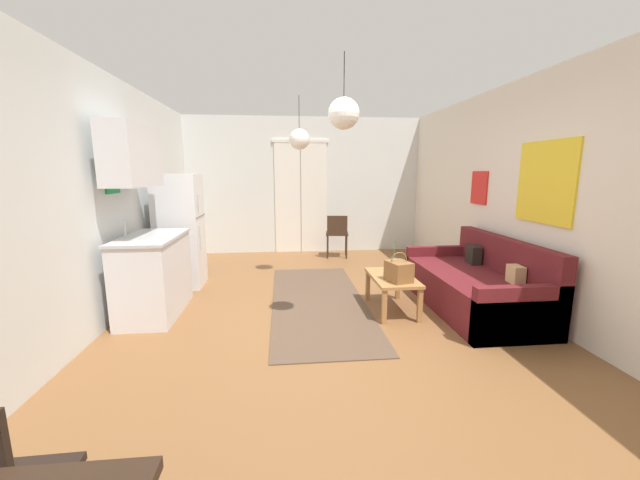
# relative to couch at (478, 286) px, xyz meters

# --- Properties ---
(ground_plane) EXTENTS (5.25, 8.33, 0.10)m
(ground_plane) POSITION_rel_couch_xyz_m (-1.86, -0.40, -0.32)
(ground_plane) COLOR brown
(wall_back) EXTENTS (4.85, 0.13, 2.69)m
(wall_back) POSITION_rel_couch_xyz_m (-1.86, 3.51, 1.06)
(wall_back) COLOR silver
(wall_back) RESTS_ON ground_plane
(wall_right) EXTENTS (0.12, 7.93, 2.69)m
(wall_right) POSITION_rel_couch_xyz_m (0.52, -0.39, 1.08)
(wall_right) COLOR silver
(wall_right) RESTS_ON ground_plane
(wall_left) EXTENTS (0.12, 7.93, 2.69)m
(wall_left) POSITION_rel_couch_xyz_m (-4.23, -0.40, 1.07)
(wall_left) COLOR silver
(wall_left) RESTS_ON ground_plane
(area_rug) EXTENTS (1.15, 3.10, 0.01)m
(area_rug) POSITION_rel_couch_xyz_m (-1.88, 0.44, -0.27)
(area_rug) COLOR brown
(area_rug) RESTS_ON ground_plane
(couch) EXTENTS (0.95, 1.98, 0.85)m
(couch) POSITION_rel_couch_xyz_m (0.00, 0.00, 0.00)
(couch) COLOR #5B191E
(couch) RESTS_ON ground_plane
(coffee_table) EXTENTS (0.48, 0.85, 0.42)m
(coffee_table) POSITION_rel_couch_xyz_m (-1.04, 0.04, 0.08)
(coffee_table) COLOR #A87542
(coffee_table) RESTS_ON ground_plane
(bamboo_vase) EXTENTS (0.08, 0.08, 0.38)m
(bamboo_vase) POSITION_rel_couch_xyz_m (-0.97, 0.25, 0.23)
(bamboo_vase) COLOR #47704C
(bamboo_vase) RESTS_ON coffee_table
(handbag) EXTENTS (0.29, 0.33, 0.33)m
(handbag) POSITION_rel_couch_xyz_m (-1.03, -0.16, 0.26)
(handbag) COLOR brown
(handbag) RESTS_ON coffee_table
(refrigerator) EXTENTS (0.62, 0.58, 1.60)m
(refrigerator) POSITION_rel_couch_xyz_m (-3.77, 1.31, 0.53)
(refrigerator) COLOR white
(refrigerator) RESTS_ON ground_plane
(kitchen_counter) EXTENTS (0.59, 1.14, 2.12)m
(kitchen_counter) POSITION_rel_couch_xyz_m (-3.83, 0.22, 0.55)
(kitchen_counter) COLOR silver
(kitchen_counter) RESTS_ON ground_plane
(accent_chair) EXTENTS (0.47, 0.45, 0.82)m
(accent_chair) POSITION_rel_couch_xyz_m (-1.28, 2.85, 0.21)
(accent_chair) COLOR #382619
(accent_chair) RESTS_ON ground_plane
(pendant_lamp_near) EXTENTS (0.29, 0.29, 0.68)m
(pendant_lamp_near) POSITION_rel_couch_xyz_m (-1.74, -0.51, 1.88)
(pendant_lamp_near) COLOR black
(pendant_lamp_far) EXTENTS (0.30, 0.30, 0.76)m
(pendant_lamp_far) POSITION_rel_couch_xyz_m (-2.05, 1.46, 1.82)
(pendant_lamp_far) COLOR black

